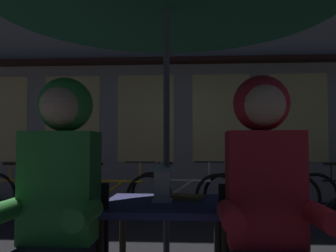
% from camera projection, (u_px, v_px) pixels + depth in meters
% --- Properties ---
extents(cafe_table, '(0.72, 0.72, 0.74)m').
position_uv_depth(cafe_table, '(166.00, 220.00, 2.14)').
color(cafe_table, navy).
rests_on(cafe_table, ground_plane).
extents(lantern, '(0.11, 0.11, 0.23)m').
position_uv_depth(lantern, '(162.00, 181.00, 2.15)').
color(lantern, white).
rests_on(lantern, cafe_table).
extents(person_left_hooded, '(0.45, 0.56, 1.40)m').
position_uv_depth(person_left_hooded, '(59.00, 192.00, 1.76)').
color(person_left_hooded, black).
rests_on(person_left_hooded, ground_plane).
extents(person_right_hooded, '(0.45, 0.56, 1.40)m').
position_uv_depth(person_right_hooded, '(266.00, 193.00, 1.70)').
color(person_right_hooded, black).
rests_on(person_right_hooded, ground_plane).
extents(shopfront_building, '(10.00, 0.93, 6.20)m').
position_uv_depth(shopfront_building, '(183.00, 47.00, 7.65)').
color(shopfront_building, '#9E9389').
rests_on(shopfront_building, ground_plane).
extents(bicycle_nearest, '(1.68, 0.13, 0.84)m').
position_uv_depth(bicycle_nearest, '(28.00, 194.00, 5.58)').
color(bicycle_nearest, black).
rests_on(bicycle_nearest, ground_plane).
extents(bicycle_second, '(1.68, 0.22, 0.84)m').
position_uv_depth(bicycle_second, '(114.00, 195.00, 5.44)').
color(bicycle_second, black).
rests_on(bicycle_second, ground_plane).
extents(bicycle_third, '(1.65, 0.43, 0.84)m').
position_uv_depth(bicycle_third, '(183.00, 194.00, 5.57)').
color(bicycle_third, black).
rests_on(bicycle_third, ground_plane).
extents(bicycle_fourth, '(1.66, 0.36, 0.84)m').
position_uv_depth(bicycle_fourth, '(260.00, 195.00, 5.46)').
color(bicycle_fourth, black).
rests_on(bicycle_fourth, ground_plane).
extents(book, '(0.24, 0.21, 0.02)m').
position_uv_depth(book, '(185.00, 197.00, 2.27)').
color(book, olive).
rests_on(book, cafe_table).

